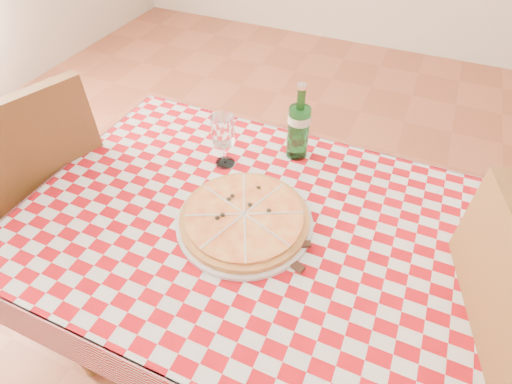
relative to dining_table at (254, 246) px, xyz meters
The scene contains 8 objects.
dining_table is the anchor object (origin of this frame).
tablecloth 0.09m from the dining_table, ahead, with size 1.30×0.90×0.01m, color #AB0A12.
chair_near 0.70m from the dining_table, ahead, with size 0.57×0.57×1.03m.
chair_far 0.82m from the dining_table, behind, with size 0.59×0.59×1.02m.
pizza_plate 0.13m from the dining_table, 156.61° to the right, with size 0.38×0.38×0.05m, color #C98843, non-canonical shape.
water_bottle 0.40m from the dining_table, 88.99° to the left, with size 0.07×0.07×0.26m, color #186123, non-canonical shape.
wine_glass 0.33m from the dining_table, 133.59° to the left, with size 0.07×0.07×0.18m, color white, non-canonical shape.
cutlery 0.15m from the dining_table, 38.13° to the right, with size 0.24×0.20×0.03m, color silver, non-canonical shape.
Camera 1 is at (0.29, -0.66, 1.59)m, focal length 28.00 mm.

